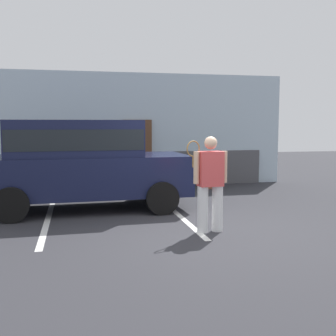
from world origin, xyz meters
TOP-DOWN VIEW (x-y plane):
  - ground_plane at (0.00, 0.00)m, footprint 40.00×40.00m
  - parking_stripe_0 at (-2.79, 1.50)m, footprint 0.12×4.40m
  - parking_stripe_1 at (-0.04, 1.50)m, footprint 0.12×4.40m
  - house_frontage at (-0.00, 5.90)m, footprint 9.04×0.40m
  - parked_suv at (-2.06, 2.43)m, footprint 4.65×2.27m
  - tennis_player_man at (0.17, -0.10)m, footprint 0.78×0.30m
  - potted_plant_by_porch at (1.86, 4.92)m, footprint 0.71×0.71m

SIDE VIEW (x-z plane):
  - ground_plane at x=0.00m, z-range 0.00..0.00m
  - parking_stripe_0 at x=-2.79m, z-range 0.00..0.01m
  - parking_stripe_1 at x=-0.04m, z-range 0.00..0.01m
  - potted_plant_by_porch at x=1.86m, z-range 0.05..0.99m
  - tennis_player_man at x=0.17m, z-range 0.04..1.78m
  - parked_suv at x=-2.06m, z-range 0.12..2.17m
  - house_frontage at x=0.00m, z-range -0.10..3.45m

